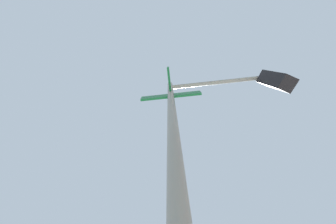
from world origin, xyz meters
The scene contains 1 object.
traffic_signal_near centered at (-6.16, -6.57, 4.06)m, with size 1.60×2.58×5.74m.
Camera 1 is at (-5.95, -7.74, 1.48)m, focal length 18.15 mm.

